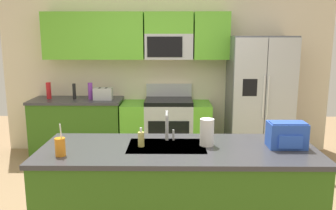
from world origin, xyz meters
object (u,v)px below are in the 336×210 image
at_px(range_oven, 166,128).
at_px(drink_cup_orange, 60,147).
at_px(refrigerator, 259,99).
at_px(pepper_mill, 74,91).
at_px(bottle_purple, 90,91).
at_px(bottle_red, 49,91).
at_px(paper_towel_roll, 207,132).
at_px(soap_dispenser, 141,139).
at_px(sink_faucet, 168,123).
at_px(backpack, 287,134).
at_px(toaster, 103,94).

bearing_deg(range_oven, drink_cup_orange, -107.75).
distance_m(refrigerator, pepper_mill, 2.80).
distance_m(range_oven, bottle_purple, 1.29).
bearing_deg(bottle_red, paper_towel_roll, -46.30).
height_order(range_oven, soap_dispenser, range_oven).
bearing_deg(refrigerator, bottle_purple, 178.76).
distance_m(bottle_purple, paper_towel_roll, 2.73).
height_order(bottle_purple, paper_towel_roll, bottle_purple).
distance_m(sink_faucet, soap_dispenser, 0.30).
height_order(bottle_red, bottle_purple, bottle_purple).
bearing_deg(soap_dispenser, pepper_mill, 117.86).
xyz_separation_m(refrigerator, backpack, (-0.31, -2.25, 0.09)).
relative_size(drink_cup_orange, backpack, 0.84).
bearing_deg(paper_towel_roll, toaster, 121.29).
height_order(bottle_purple, drink_cup_orange, drink_cup_orange).
bearing_deg(range_oven, soap_dispenser, -94.61).
relative_size(refrigerator, drink_cup_orange, 6.90).
distance_m(range_oven, pepper_mill, 1.52).
bearing_deg(bottle_red, bottle_purple, -4.24).
height_order(range_oven, refrigerator, refrigerator).
height_order(range_oven, pepper_mill, pepper_mill).
bearing_deg(backpack, bottle_red, 140.80).
xyz_separation_m(drink_cup_orange, paper_towel_roll, (1.21, 0.29, 0.04)).
distance_m(bottle_purple, backpack, 3.21).
relative_size(pepper_mill, soap_dispenser, 1.40).
bearing_deg(refrigerator, range_oven, 177.04).
relative_size(sink_faucet, drink_cup_orange, 1.05).
distance_m(pepper_mill, paper_towel_roll, 2.89).
relative_size(refrigerator, backpack, 5.78).
xyz_separation_m(drink_cup_orange, backpack, (1.90, 0.23, 0.04)).
bearing_deg(backpack, soap_dispenser, 179.40).
bearing_deg(toaster, sink_faucet, -64.52).
relative_size(bottle_red, sink_faucet, 0.89).
xyz_separation_m(pepper_mill, paper_towel_roll, (1.80, -2.27, 0.00)).
distance_m(drink_cup_orange, backpack, 1.91).
distance_m(toaster, backpack, 3.05).
bearing_deg(pepper_mill, sink_faucet, -55.98).
height_order(refrigerator, toaster, refrigerator).
height_order(refrigerator, bottle_red, refrigerator).
bearing_deg(paper_towel_roll, bottle_purple, 124.47).
relative_size(range_oven, sink_faucet, 4.82).
bearing_deg(bottle_purple, soap_dispenser, -67.08).
distance_m(toaster, sink_faucet, 2.32).
distance_m(sink_faucet, drink_cup_orange, 0.96).
bearing_deg(drink_cup_orange, sink_faucet, 25.36).
bearing_deg(bottle_purple, range_oven, 0.83).
xyz_separation_m(refrigerator, sink_faucet, (-1.35, -2.08, 0.14)).
distance_m(drink_cup_orange, soap_dispenser, 0.68).
relative_size(range_oven, bottle_red, 5.41).
bearing_deg(soap_dispenser, toaster, 108.83).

